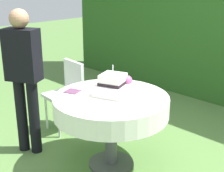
{
  "coord_description": "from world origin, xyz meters",
  "views": [
    {
      "loc": [
        2.12,
        -2.14,
        1.91
      ],
      "look_at": [
        -0.01,
        0.02,
        0.87
      ],
      "focal_mm": 52.01,
      "sensor_mm": 36.0,
      "label": 1
    }
  ],
  "objects_px": {
    "serving_plate_far": "(151,102)",
    "standing_person": "(24,73)",
    "garden_chair": "(68,89)",
    "serving_plate_left": "(142,96)",
    "serving_plate_near": "(134,84)",
    "serving_plate_right": "(75,104)",
    "wedding_cake": "(114,86)",
    "cake_table": "(111,106)",
    "napkin_stack": "(73,91)"
  },
  "relations": [
    {
      "from": "serving_plate_far",
      "to": "standing_person",
      "type": "height_order",
      "value": "standing_person"
    },
    {
      "from": "standing_person",
      "to": "garden_chair",
      "type": "bearing_deg",
      "value": 102.31
    },
    {
      "from": "standing_person",
      "to": "serving_plate_far",
      "type": "bearing_deg",
      "value": 25.61
    },
    {
      "from": "standing_person",
      "to": "serving_plate_left",
      "type": "bearing_deg",
      "value": 31.31
    },
    {
      "from": "serving_plate_near",
      "to": "serving_plate_right",
      "type": "distance_m",
      "value": 0.83
    },
    {
      "from": "wedding_cake",
      "to": "serving_plate_left",
      "type": "xyz_separation_m",
      "value": [
        0.24,
        0.16,
        -0.09
      ]
    },
    {
      "from": "serving_plate_left",
      "to": "garden_chair",
      "type": "height_order",
      "value": "garden_chair"
    },
    {
      "from": "cake_table",
      "to": "serving_plate_left",
      "type": "distance_m",
      "value": 0.33
    },
    {
      "from": "serving_plate_far",
      "to": "garden_chair",
      "type": "height_order",
      "value": "garden_chair"
    },
    {
      "from": "wedding_cake",
      "to": "serving_plate_near",
      "type": "bearing_deg",
      "value": 99.67
    },
    {
      "from": "napkin_stack",
      "to": "garden_chair",
      "type": "xyz_separation_m",
      "value": [
        -0.63,
        0.42,
        -0.24
      ]
    },
    {
      "from": "serving_plate_far",
      "to": "wedding_cake",
      "type": "bearing_deg",
      "value": -166.24
    },
    {
      "from": "serving_plate_near",
      "to": "serving_plate_right",
      "type": "height_order",
      "value": "same"
    },
    {
      "from": "serving_plate_right",
      "to": "cake_table",
      "type": "bearing_deg",
      "value": 78.92
    },
    {
      "from": "wedding_cake",
      "to": "serving_plate_far",
      "type": "relative_size",
      "value": 3.27
    },
    {
      "from": "garden_chair",
      "to": "standing_person",
      "type": "xyz_separation_m",
      "value": [
        0.15,
        -0.68,
        0.39
      ]
    },
    {
      "from": "serving_plate_far",
      "to": "serving_plate_right",
      "type": "bearing_deg",
      "value": -130.27
    },
    {
      "from": "serving_plate_far",
      "to": "serving_plate_left",
      "type": "bearing_deg",
      "value": 158.76
    },
    {
      "from": "wedding_cake",
      "to": "serving_plate_right",
      "type": "bearing_deg",
      "value": -97.44
    },
    {
      "from": "serving_plate_left",
      "to": "serving_plate_right",
      "type": "xyz_separation_m",
      "value": [
        -0.3,
        -0.61,
        0.0
      ]
    },
    {
      "from": "serving_plate_right",
      "to": "standing_person",
      "type": "bearing_deg",
      "value": -176.1
    },
    {
      "from": "serving_plate_near",
      "to": "napkin_stack",
      "type": "bearing_deg",
      "value": -115.26
    },
    {
      "from": "napkin_stack",
      "to": "serving_plate_right",
      "type": "bearing_deg",
      "value": -34.67
    },
    {
      "from": "cake_table",
      "to": "wedding_cake",
      "type": "bearing_deg",
      "value": 109.32
    },
    {
      "from": "serving_plate_near",
      "to": "garden_chair",
      "type": "relative_size",
      "value": 0.15
    },
    {
      "from": "cake_table",
      "to": "wedding_cake",
      "type": "height_order",
      "value": "wedding_cake"
    },
    {
      "from": "serving_plate_near",
      "to": "standing_person",
      "type": "xyz_separation_m",
      "value": [
        -0.78,
        -0.89,
        0.15
      ]
    },
    {
      "from": "wedding_cake",
      "to": "garden_chair",
      "type": "relative_size",
      "value": 0.45
    },
    {
      "from": "serving_plate_far",
      "to": "garden_chair",
      "type": "relative_size",
      "value": 0.14
    },
    {
      "from": "serving_plate_near",
      "to": "serving_plate_far",
      "type": "bearing_deg",
      "value": -31.48
    },
    {
      "from": "serving_plate_near",
      "to": "cake_table",
      "type": "bearing_deg",
      "value": -79.12
    },
    {
      "from": "serving_plate_near",
      "to": "serving_plate_left",
      "type": "distance_m",
      "value": 0.38
    },
    {
      "from": "cake_table",
      "to": "standing_person",
      "type": "xyz_separation_m",
      "value": [
        -0.86,
        -0.45,
        0.27
      ]
    },
    {
      "from": "cake_table",
      "to": "napkin_stack",
      "type": "relative_size",
      "value": 8.22
    },
    {
      "from": "serving_plate_left",
      "to": "napkin_stack",
      "type": "height_order",
      "value": "serving_plate_left"
    },
    {
      "from": "serving_plate_near",
      "to": "napkin_stack",
      "type": "xyz_separation_m",
      "value": [
        -0.29,
        -0.62,
        -0.0
      ]
    },
    {
      "from": "wedding_cake",
      "to": "serving_plate_left",
      "type": "height_order",
      "value": "wedding_cake"
    },
    {
      "from": "wedding_cake",
      "to": "serving_plate_near",
      "type": "relative_size",
      "value": 2.99
    },
    {
      "from": "serving_plate_far",
      "to": "napkin_stack",
      "type": "distance_m",
      "value": 0.83
    },
    {
      "from": "serving_plate_far",
      "to": "standing_person",
      "type": "bearing_deg",
      "value": -154.39
    },
    {
      "from": "serving_plate_left",
      "to": "standing_person",
      "type": "bearing_deg",
      "value": -148.69
    },
    {
      "from": "serving_plate_near",
      "to": "serving_plate_far",
      "type": "height_order",
      "value": "same"
    },
    {
      "from": "cake_table",
      "to": "napkin_stack",
      "type": "bearing_deg",
      "value": -154.05
    },
    {
      "from": "serving_plate_near",
      "to": "serving_plate_far",
      "type": "xyz_separation_m",
      "value": [
        0.47,
        -0.29,
        0.0
      ]
    },
    {
      "from": "serving_plate_near",
      "to": "napkin_stack",
      "type": "relative_size",
      "value": 0.95
    },
    {
      "from": "wedding_cake",
      "to": "napkin_stack",
      "type": "distance_m",
      "value": 0.44
    },
    {
      "from": "cake_table",
      "to": "serving_plate_near",
      "type": "bearing_deg",
      "value": 100.88
    },
    {
      "from": "napkin_stack",
      "to": "garden_chair",
      "type": "height_order",
      "value": "garden_chair"
    },
    {
      "from": "serving_plate_far",
      "to": "serving_plate_right",
      "type": "xyz_separation_m",
      "value": [
        -0.46,
        -0.55,
        0.0
      ]
    },
    {
      "from": "wedding_cake",
      "to": "standing_person",
      "type": "distance_m",
      "value": 0.98
    }
  ]
}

